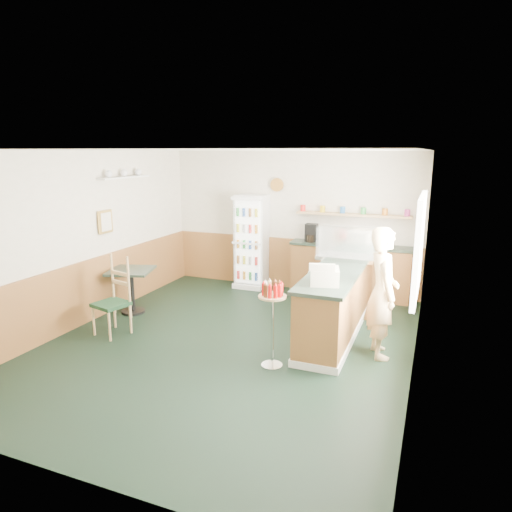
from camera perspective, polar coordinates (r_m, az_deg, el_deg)
The scene contains 13 objects.
ground at distance 6.67m, azimuth -3.47°, elevation -10.79°, with size 6.00×6.00×0.00m, color black.
room_envelope at distance 6.97m, azimuth -2.79°, elevation 3.35°, with size 5.04×6.02×2.72m.
service_counter at distance 7.07m, azimuth 10.26°, elevation -5.59°, with size 0.68×3.01×1.01m.
back_counter at distance 8.71m, azimuth 11.53°, elevation -1.54°, with size 2.24×0.42×1.69m.
drinks_fridge at distance 9.10m, azimuth -0.59°, elevation 1.81°, with size 0.61×0.53×1.86m.
display_case at distance 7.34m, azimuth 11.29°, elevation 1.55°, with size 0.90×0.47×0.51m.
cash_register at distance 5.95m, azimuth 8.58°, elevation -2.49°, with size 0.36×0.38×0.21m, color #EFE3C5.
shopkeeper at distance 6.22m, azimuth 15.50°, elevation -4.45°, with size 0.58×0.42×1.75m, color tan.
condiment_stand at distance 5.72m, azimuth 2.05°, elevation -6.73°, with size 0.35×0.35×1.10m.
newspaper_rack at distance 7.01m, azimuth 7.27°, elevation -4.49°, with size 0.09×0.47×0.74m.
cafe_table at distance 7.96m, azimuth -15.30°, elevation -3.20°, with size 0.86×0.86×0.76m.
cafe_chair at distance 7.16m, azimuth -17.27°, elevation -4.44°, with size 0.53×0.53×1.18m.
dog_doorstop at distance 7.10m, azimuth 5.24°, elevation -8.17°, with size 0.23×0.30×0.28m.
Camera 1 is at (2.62, -5.52, 2.68)m, focal length 32.00 mm.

